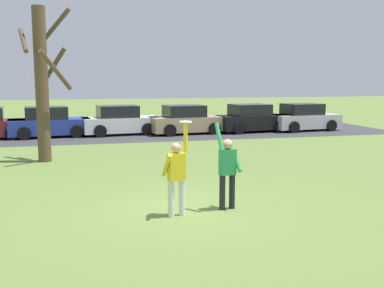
{
  "coord_description": "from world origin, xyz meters",
  "views": [
    {
      "loc": [
        -2.36,
        -10.0,
        3.02
      ],
      "look_at": [
        0.29,
        0.62,
        1.44
      ],
      "focal_mm": 42.27,
      "sensor_mm": 36.0,
      "label": 1
    }
  ],
  "objects_px": {
    "frisbee_disc": "(186,122)",
    "parked_car_white": "(120,121)",
    "parked_car_blue": "(49,123)",
    "person_catcher": "(176,173)",
    "parked_car_tan": "(186,121)",
    "parked_car_silver": "(303,118)",
    "bare_tree_tall": "(43,81)",
    "parked_car_black": "(251,119)",
    "person_defender": "(227,168)"
  },
  "relations": [
    {
      "from": "parked_car_blue",
      "to": "parked_car_silver",
      "type": "xyz_separation_m",
      "value": [
        14.41,
        -0.5,
        0.0
      ]
    },
    {
      "from": "person_catcher",
      "to": "parked_car_tan",
      "type": "bearing_deg",
      "value": 64.98
    },
    {
      "from": "parked_car_blue",
      "to": "parked_car_white",
      "type": "relative_size",
      "value": 1.0
    },
    {
      "from": "person_catcher",
      "to": "person_defender",
      "type": "bearing_deg",
      "value": 0.0
    },
    {
      "from": "parked_car_blue",
      "to": "parked_car_silver",
      "type": "height_order",
      "value": "same"
    },
    {
      "from": "person_catcher",
      "to": "parked_car_silver",
      "type": "distance_m",
      "value": 18.23
    },
    {
      "from": "parked_car_white",
      "to": "parked_car_black",
      "type": "bearing_deg",
      "value": -10.42
    },
    {
      "from": "person_defender",
      "to": "parked_car_black",
      "type": "relative_size",
      "value": 0.48
    },
    {
      "from": "parked_car_silver",
      "to": "parked_car_tan",
      "type": "bearing_deg",
      "value": 172.64
    },
    {
      "from": "person_catcher",
      "to": "person_defender",
      "type": "xyz_separation_m",
      "value": [
        1.26,
        0.24,
        -0.0
      ]
    },
    {
      "from": "parked_car_tan",
      "to": "parked_car_silver",
      "type": "xyz_separation_m",
      "value": [
        7.1,
        -0.11,
        0.0
      ]
    },
    {
      "from": "person_defender",
      "to": "frisbee_disc",
      "type": "distance_m",
      "value": 1.54
    },
    {
      "from": "parked_car_blue",
      "to": "parked_car_white",
      "type": "xyz_separation_m",
      "value": [
        3.71,
        0.14,
        0.0
      ]
    },
    {
      "from": "parked_car_black",
      "to": "parked_car_blue",
      "type": "bearing_deg",
      "value": 171.61
    },
    {
      "from": "parked_car_white",
      "to": "parked_car_blue",
      "type": "bearing_deg",
      "value": 175.7
    },
    {
      "from": "parked_car_black",
      "to": "parked_car_white",
      "type": "bearing_deg",
      "value": 169.58
    },
    {
      "from": "person_catcher",
      "to": "parked_car_blue",
      "type": "bearing_deg",
      "value": 92.4
    },
    {
      "from": "person_catcher",
      "to": "frisbee_disc",
      "type": "height_order",
      "value": "frisbee_disc"
    },
    {
      "from": "parked_car_white",
      "to": "parked_car_tan",
      "type": "distance_m",
      "value": 3.64
    },
    {
      "from": "person_catcher",
      "to": "parked_car_silver",
      "type": "xyz_separation_m",
      "value": [
        10.81,
        14.68,
        -0.25
      ]
    },
    {
      "from": "person_catcher",
      "to": "parked_car_white",
      "type": "relative_size",
      "value": 0.49
    },
    {
      "from": "parked_car_black",
      "to": "bare_tree_tall",
      "type": "relative_size",
      "value": 0.76
    },
    {
      "from": "person_catcher",
      "to": "bare_tree_tall",
      "type": "relative_size",
      "value": 0.37
    },
    {
      "from": "parked_car_silver",
      "to": "parked_car_blue",
      "type": "bearing_deg",
      "value": 171.55
    },
    {
      "from": "person_defender",
      "to": "parked_car_tan",
      "type": "bearing_deg",
      "value": -110.5
    },
    {
      "from": "frisbee_disc",
      "to": "parked_car_white",
      "type": "bearing_deg",
      "value": 90.39
    },
    {
      "from": "parked_car_blue",
      "to": "parked_car_tan",
      "type": "relative_size",
      "value": 1.0
    },
    {
      "from": "frisbee_disc",
      "to": "parked_car_white",
      "type": "xyz_separation_m",
      "value": [
        -0.11,
        15.28,
        -1.37
      ]
    },
    {
      "from": "person_catcher",
      "to": "parked_car_black",
      "type": "distance_m",
      "value": 16.64
    },
    {
      "from": "parked_car_tan",
      "to": "parked_car_silver",
      "type": "relative_size",
      "value": 1.0
    },
    {
      "from": "parked_car_tan",
      "to": "bare_tree_tall",
      "type": "relative_size",
      "value": 0.76
    },
    {
      "from": "person_catcher",
      "to": "person_defender",
      "type": "height_order",
      "value": "person_catcher"
    },
    {
      "from": "parked_car_tan",
      "to": "bare_tree_tall",
      "type": "distance_m",
      "value": 10.14
    },
    {
      "from": "parked_car_blue",
      "to": "parked_car_black",
      "type": "relative_size",
      "value": 1.0
    },
    {
      "from": "person_defender",
      "to": "parked_car_blue",
      "type": "xyz_separation_m",
      "value": [
        -4.86,
        14.94,
        -0.25
      ]
    },
    {
      "from": "bare_tree_tall",
      "to": "parked_car_black",
      "type": "bearing_deg",
      "value": 32.88
    },
    {
      "from": "frisbee_disc",
      "to": "bare_tree_tall",
      "type": "relative_size",
      "value": 0.05
    },
    {
      "from": "frisbee_disc",
      "to": "parked_car_blue",
      "type": "xyz_separation_m",
      "value": [
        -3.82,
        15.14,
        -1.37
      ]
    },
    {
      "from": "person_defender",
      "to": "bare_tree_tall",
      "type": "height_order",
      "value": "bare_tree_tall"
    },
    {
      "from": "parked_car_tan",
      "to": "parked_car_black",
      "type": "bearing_deg",
      "value": -6.27
    },
    {
      "from": "parked_car_tan",
      "to": "parked_car_black",
      "type": "height_order",
      "value": "same"
    },
    {
      "from": "frisbee_disc",
      "to": "bare_tree_tall",
      "type": "xyz_separation_m",
      "value": [
        -3.49,
        7.75,
        0.86
      ]
    },
    {
      "from": "person_defender",
      "to": "parked_car_blue",
      "type": "height_order",
      "value": "person_defender"
    },
    {
      "from": "person_defender",
      "to": "person_catcher",
      "type": "bearing_deg",
      "value": 0.0
    },
    {
      "from": "person_defender",
      "to": "bare_tree_tall",
      "type": "bearing_deg",
      "value": -69.93
    },
    {
      "from": "person_catcher",
      "to": "bare_tree_tall",
      "type": "xyz_separation_m",
      "value": [
        -3.27,
        7.79,
        1.97
      ]
    },
    {
      "from": "person_defender",
      "to": "parked_car_tan",
      "type": "xyz_separation_m",
      "value": [
        2.45,
        14.55,
        -0.25
      ]
    },
    {
      "from": "person_defender",
      "to": "bare_tree_tall",
      "type": "distance_m",
      "value": 9.02
    },
    {
      "from": "frisbee_disc",
      "to": "parked_car_white",
      "type": "relative_size",
      "value": 0.06
    },
    {
      "from": "person_catcher",
      "to": "parked_car_white",
      "type": "height_order",
      "value": "person_catcher"
    }
  ]
}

